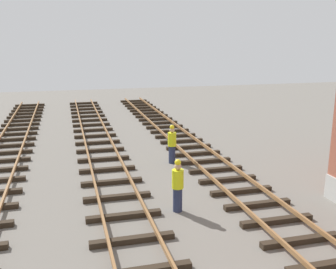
# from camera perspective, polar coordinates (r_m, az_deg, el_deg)

# --- Properties ---
(track_worker_foreground) EXTENTS (0.40, 0.40, 1.87)m
(track_worker_foreground) POSITION_cam_1_polar(r_m,az_deg,el_deg) (18.62, 0.59, -1.43)
(track_worker_foreground) COLOR #262D4C
(track_worker_foreground) RESTS_ON ground
(track_worker_distant) EXTENTS (0.40, 0.40, 1.87)m
(track_worker_distant) POSITION_cam_1_polar(r_m,az_deg,el_deg) (13.43, 1.42, -7.47)
(track_worker_distant) COLOR #262D4C
(track_worker_distant) RESTS_ON ground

